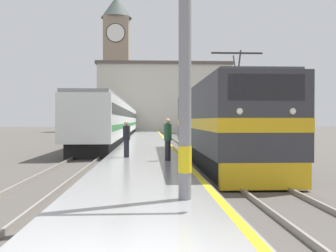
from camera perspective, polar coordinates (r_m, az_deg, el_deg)
ground_plane at (r=34.51m, az=-3.16°, el=-2.77°), size 200.00×200.00×0.00m
platform at (r=29.51m, az=-3.21°, el=-3.00°), size 3.81×140.00×0.39m
rail_track_near at (r=29.73m, az=3.87°, el=-3.29°), size 2.83×140.00×0.16m
rail_track_far at (r=29.72m, az=-9.48°, el=-3.30°), size 2.83×140.00×0.16m
locomotive_train at (r=19.50m, az=7.43°, el=0.27°), size 2.92×15.65×4.84m
passenger_train at (r=43.87m, az=-7.34°, el=0.70°), size 2.92×45.96×3.84m
catenary_mast at (r=9.02m, az=3.13°, el=12.11°), size 2.97×0.31×7.15m
person_on_platform at (r=17.38m, az=-0.03°, el=-1.77°), size 0.34×0.34×1.87m
second_waiting_passenger at (r=18.99m, az=-6.04°, el=-1.78°), size 0.34×0.34×1.74m
clock_tower at (r=78.33m, az=-7.46°, el=9.61°), size 5.99×5.99×26.38m
station_building at (r=68.09m, az=-0.60°, el=4.02°), size 22.65×8.42×11.86m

